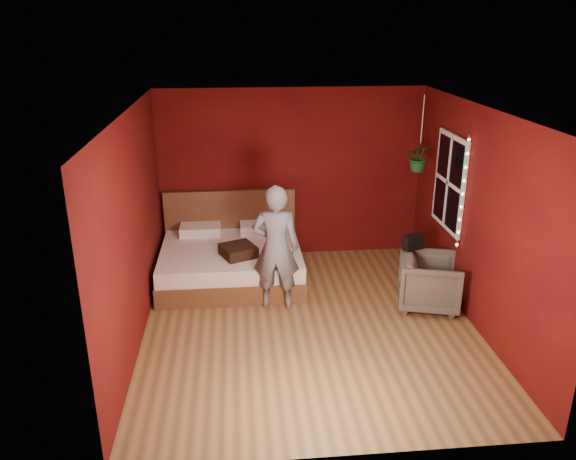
{
  "coord_description": "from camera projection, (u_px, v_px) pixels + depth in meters",
  "views": [
    {
      "loc": [
        -0.84,
        -6.02,
        3.53
      ],
      "look_at": [
        -0.22,
        0.4,
        1.09
      ],
      "focal_mm": 35.0,
      "sensor_mm": 36.0,
      "label": 1
    }
  ],
  "objects": [
    {
      "name": "throw_pillow",
      "position": [
        238.0,
        251.0,
        7.61
      ],
      "size": [
        0.56,
        0.56,
        0.15
      ],
      "primitive_type": "cube",
      "rotation": [
        0.0,
        0.0,
        0.41
      ],
      "color": "black",
      "rests_on": "bed"
    },
    {
      "name": "hanging_plant",
      "position": [
        419.0,
        157.0,
        7.58
      ],
      "size": [
        0.43,
        0.41,
        1.02
      ],
      "color": "silver",
      "rests_on": "room_walls"
    },
    {
      "name": "window",
      "position": [
        449.0,
        182.0,
        7.41
      ],
      "size": [
        0.05,
        0.97,
        1.27
      ],
      "color": "white",
      "rests_on": "room_walls"
    },
    {
      "name": "floor",
      "position": [
        309.0,
        323.0,
        6.92
      ],
      "size": [
        4.5,
        4.5,
        0.0
      ],
      "primitive_type": "plane",
      "color": "olive",
      "rests_on": "ground"
    },
    {
      "name": "room_walls",
      "position": [
        311.0,
        193.0,
        6.33
      ],
      "size": [
        4.04,
        4.54,
        2.62
      ],
      "color": "#5D1209",
      "rests_on": "ground"
    },
    {
      "name": "fairy_lights",
      "position": [
        463.0,
        194.0,
        6.91
      ],
      "size": [
        0.04,
        0.04,
        1.45
      ],
      "color": "silver",
      "rests_on": "room_walls"
    },
    {
      "name": "person",
      "position": [
        276.0,
        248.0,
        7.07
      ],
      "size": [
        0.65,
        0.47,
        1.64
      ],
      "primitive_type": "imported",
      "rotation": [
        0.0,
        0.0,
        3.0
      ],
      "color": "slate",
      "rests_on": "ground"
    },
    {
      "name": "armchair",
      "position": [
        430.0,
        282.0,
        7.22
      ],
      "size": [
        0.93,
        0.92,
        0.69
      ],
      "primitive_type": "imported",
      "rotation": [
        0.0,
        0.0,
        1.31
      ],
      "color": "#5D5D4A",
      "rests_on": "ground"
    },
    {
      "name": "handbag",
      "position": [
        413.0,
        242.0,
        7.33
      ],
      "size": [
        0.3,
        0.22,
        0.19
      ],
      "primitive_type": "cube",
      "rotation": [
        0.0,
        0.0,
        0.37
      ],
      "color": "black",
      "rests_on": "armchair"
    },
    {
      "name": "bed",
      "position": [
        231.0,
        259.0,
        8.09
      ],
      "size": [
        1.99,
        1.69,
        1.09
      ],
      "color": "brown",
      "rests_on": "ground"
    }
  ]
}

